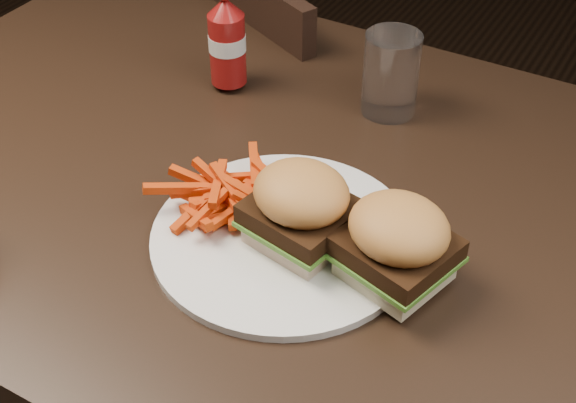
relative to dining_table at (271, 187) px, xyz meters
The scene contains 8 objects.
dining_table is the anchor object (origin of this frame).
chair_far 0.61m from the dining_table, 110.41° to the left, with size 0.37×0.37×0.04m, color black.
plate 0.12m from the dining_table, 52.12° to the right, with size 0.30×0.30×0.01m, color white.
sandwich_half_a 0.14m from the dining_table, 44.58° to the right, with size 0.10×0.09×0.02m, color beige.
sandwich_half_b 0.23m from the dining_table, 24.27° to the right, with size 0.10×0.09×0.02m, color beige.
fries_pile 0.10m from the dining_table, 89.50° to the right, with size 0.13×0.13×0.05m, color red, non-canonical shape.
ketchup_bottle 0.23m from the dining_table, 136.62° to the left, with size 0.05×0.05×0.10m, color maroon.
tumbler 0.23m from the dining_table, 72.36° to the left, with size 0.08×0.08×0.12m, color white.
Camera 1 is at (0.41, -0.67, 1.36)m, focal length 50.00 mm.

